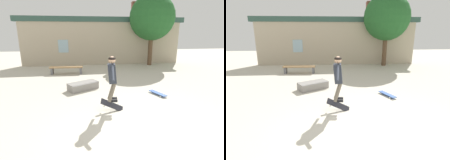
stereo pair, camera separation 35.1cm
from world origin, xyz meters
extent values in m
plane|color=beige|center=(0.00, 0.00, 0.00)|extent=(40.00, 40.00, 0.00)
cube|color=#B7A88E|center=(0.00, 9.41, 1.55)|extent=(11.80, 0.40, 3.11)
cube|color=#335147|center=(0.00, 9.41, 3.29)|extent=(12.39, 0.52, 0.37)
cube|color=brown|center=(2.35, 9.41, 4.00)|extent=(0.44, 0.44, 1.05)
cube|color=#99B7C6|center=(-2.92, 9.20, 1.41)|extent=(0.70, 0.02, 0.90)
cylinder|color=brown|center=(3.39, 8.56, 1.10)|extent=(0.32, 0.32, 2.20)
sphere|color=#235B28|center=(3.39, 8.56, 3.40)|extent=(3.18, 3.18, 3.18)
cube|color=#99754C|center=(-2.49, 6.45, 0.41)|extent=(1.91, 0.47, 0.08)
cube|color=slate|center=(-3.32, 6.49, 0.19)|extent=(0.14, 0.33, 0.37)
cube|color=slate|center=(-1.67, 6.41, 0.19)|extent=(0.14, 0.33, 0.37)
cube|color=gray|center=(-1.49, 3.36, 0.16)|extent=(1.37, 1.12, 0.32)
cube|color=#B7B7BC|center=(-1.35, 3.12, 0.31)|extent=(1.11, 0.67, 0.02)
cube|color=#282D38|center=(-0.59, 1.00, 1.23)|extent=(0.30, 0.37, 0.57)
sphere|color=tan|center=(-0.59, 1.00, 1.63)|extent=(0.23, 0.23, 0.21)
ellipsoid|color=black|center=(-0.59, 1.00, 1.67)|extent=(0.24, 0.24, 0.12)
cylinder|color=#6B6051|center=(-0.58, 1.08, 0.69)|extent=(0.28, 0.19, 0.64)
cube|color=black|center=(-0.55, 1.08, 0.41)|extent=(0.27, 0.13, 0.07)
cylinder|color=#6B6051|center=(-0.60, 0.91, 0.69)|extent=(0.29, 0.15, 0.64)
cube|color=black|center=(-0.57, 0.91, 0.41)|extent=(0.27, 0.13, 0.07)
cylinder|color=#282D38|center=(-0.55, 1.40, 1.33)|extent=(0.14, 0.56, 0.37)
cylinder|color=#282D38|center=(-0.63, 0.60, 1.33)|extent=(0.14, 0.56, 0.37)
cube|color=black|center=(-0.57, 1.10, 0.18)|extent=(0.75, 0.22, 0.48)
cylinder|color=silver|center=(-0.35, 1.23, 0.10)|extent=(0.07, 0.05, 0.07)
cylinder|color=silver|center=(-0.40, 1.04, -0.02)|extent=(0.07, 0.05, 0.07)
cylinder|color=silver|center=(-0.78, 1.21, 0.32)|extent=(0.07, 0.05, 0.07)
cylinder|color=silver|center=(-0.83, 1.02, 0.20)|extent=(0.07, 0.05, 0.07)
cube|color=#2D519E|center=(1.44, 2.26, 0.07)|extent=(0.50, 0.86, 0.02)
cylinder|color=silver|center=(1.24, 2.47, 0.03)|extent=(0.04, 0.06, 0.05)
cylinder|color=silver|center=(1.44, 2.55, 0.03)|extent=(0.04, 0.06, 0.05)
cylinder|color=silver|center=(1.43, 1.98, 0.03)|extent=(0.04, 0.06, 0.05)
cylinder|color=silver|center=(1.63, 2.06, 0.03)|extent=(0.04, 0.06, 0.05)
camera|label=1|loc=(-1.32, -3.93, 2.40)|focal=28.00mm
camera|label=2|loc=(-0.97, -3.97, 2.40)|focal=28.00mm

